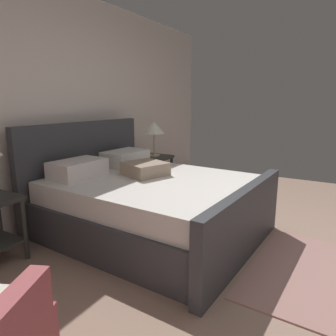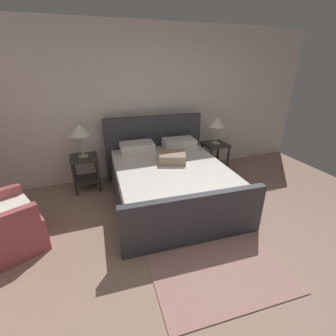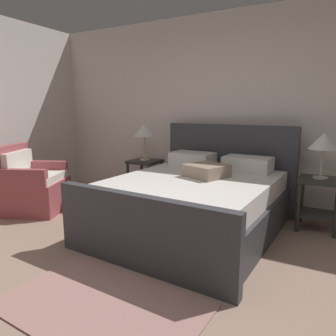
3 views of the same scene
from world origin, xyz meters
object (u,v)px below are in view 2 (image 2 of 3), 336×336
nightstand_right (215,153)px  table_lamp_left (80,131)px  table_lamp_right (217,123)px  bed (169,180)px  nightstand_left (85,167)px

nightstand_right → table_lamp_left: size_ratio=1.08×
nightstand_right → table_lamp_right: bearing=63.4°
table_lamp_right → table_lamp_left: bearing=176.9°
table_lamp_right → table_lamp_left: table_lamp_left is taller
bed → table_lamp_right: (1.22, 0.69, 0.66)m
table_lamp_right → table_lamp_left: size_ratio=0.93×
nightstand_left → table_lamp_left: 0.64m
nightstand_left → table_lamp_left: table_lamp_left is taller
nightstand_right → nightstand_left: bearing=176.9°
bed → nightstand_left: 1.48m
nightstand_right → nightstand_left: size_ratio=1.00×
bed → nightstand_left: size_ratio=3.71×
table_lamp_right → table_lamp_left: (-2.44, 0.13, 0.04)m
nightstand_right → table_lamp_right: 0.61m
table_lamp_right → nightstand_left: (-2.44, 0.13, -0.61)m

